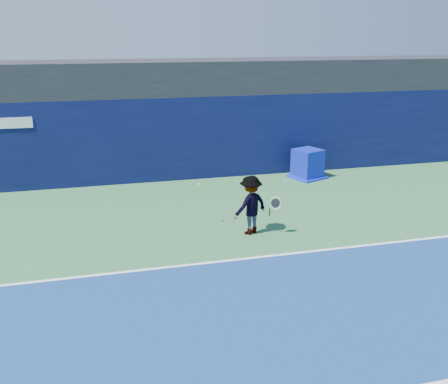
{
  "coord_description": "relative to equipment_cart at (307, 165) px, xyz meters",
  "views": [
    {
      "loc": [
        -2.64,
        -7.41,
        5.16
      ],
      "look_at": [
        0.55,
        5.2,
        1.0
      ],
      "focal_mm": 40.0,
      "sensor_mm": 36.0,
      "label": 1
    }
  ],
  "objects": [
    {
      "name": "baseline",
      "position": [
        -4.76,
        -6.19,
        -0.48
      ],
      "size": [
        24.0,
        0.1,
        0.01
      ],
      "primitive_type": "cube",
      "color": "white",
      "rests_on": "ground"
    },
    {
      "name": "stadium_band",
      "position": [
        -4.76,
        2.31,
        3.11
      ],
      "size": [
        36.0,
        3.0,
        1.2
      ],
      "primitive_type": "cube",
      "color": "black",
      "rests_on": "back_wall_assembly"
    },
    {
      "name": "ground",
      "position": [
        -4.76,
        -9.19,
        -0.49
      ],
      "size": [
        80.0,
        80.0,
        0.0
      ],
      "primitive_type": "plane",
      "color": "#2F693B",
      "rests_on": "ground"
    },
    {
      "name": "back_wall_assembly",
      "position": [
        -4.76,
        1.31,
        1.01
      ],
      "size": [
        36.0,
        1.03,
        3.0
      ],
      "color": "#0A0F38",
      "rests_on": "ground"
    },
    {
      "name": "equipment_cart",
      "position": [
        0.0,
        0.0,
        0.0
      ],
      "size": [
        1.46,
        1.46,
        1.08
      ],
      "color": "#0C18A9",
      "rests_on": "ground"
    },
    {
      "name": "tennis_ball",
      "position": [
        -4.86,
        -3.82,
        0.73
      ],
      "size": [
        0.08,
        0.08,
        0.08
      ],
      "color": "yellow",
      "rests_on": "ground"
    },
    {
      "name": "tennis_player",
      "position": [
        -3.64,
        -4.65,
        0.31
      ],
      "size": [
        1.33,
        0.96,
        1.6
      ],
      "color": "white",
      "rests_on": "ground"
    }
  ]
}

